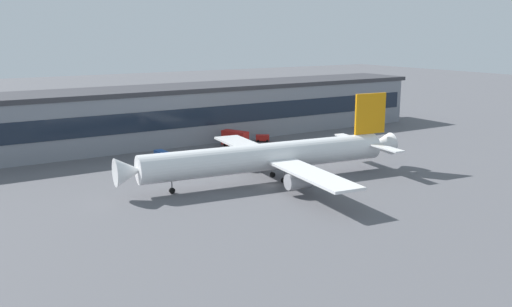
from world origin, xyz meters
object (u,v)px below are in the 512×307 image
catering_truck (235,138)px  baggage_tug (262,138)px  belt_loader (163,155)px  airliner (271,156)px

catering_truck → baggage_tug: catering_truck is taller
belt_loader → airliner: bearing=-69.8°
airliner → catering_truck: bearing=71.7°
belt_loader → baggage_tug: belt_loader is taller
airliner → belt_loader: 31.39m
airliner → baggage_tug: airliner is taller
airliner → catering_truck: 35.52m
catering_truck → baggage_tug: (9.71, 1.79, -1.21)m
airliner → belt_loader: (-10.73, 29.24, -3.91)m
belt_loader → catering_truck: 22.29m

